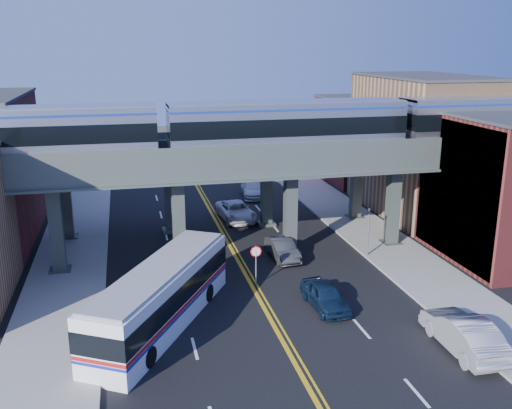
# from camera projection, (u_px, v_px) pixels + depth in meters

# --- Properties ---
(ground) EXTENTS (120.00, 120.00, 0.00)m
(ground) POSITION_uv_depth(u_px,v_px,m) (263.00, 305.00, 33.33)
(ground) COLOR black
(ground) RESTS_ON ground
(sidewalk_west) EXTENTS (5.00, 70.00, 0.16)m
(sidewalk_west) POSITION_uv_depth(u_px,v_px,m) (71.00, 260.00, 40.16)
(sidewalk_west) COLOR gray
(sidewalk_west) RESTS_ON ground
(sidewalk_east) EXTENTS (5.00, 70.00, 0.16)m
(sidewalk_east) POSITION_uv_depth(u_px,v_px,m) (373.00, 236.00, 45.20)
(sidewalk_east) COLOR gray
(sidewalk_east) RESTS_ON ground
(building_west_c) EXTENTS (8.00, 10.00, 8.00)m
(building_west_c) POSITION_uv_depth(u_px,v_px,m) (7.00, 159.00, 55.39)
(building_west_c) COLOR #A27754
(building_west_c) RESTS_ON ground
(building_east_a) EXTENTS (8.00, 10.00, 10.00)m
(building_east_a) POSITION_uv_depth(u_px,v_px,m) (506.00, 189.00, 39.78)
(building_east_a) COLOR maroon
(building_east_a) RESTS_ON ground
(building_east_b) EXTENTS (8.00, 14.00, 12.00)m
(building_east_b) POSITION_uv_depth(u_px,v_px,m) (421.00, 146.00, 50.76)
(building_east_b) COLOR #A27754
(building_east_b) RESTS_ON ground
(building_east_c) EXTENTS (8.00, 10.00, 9.00)m
(building_east_c) POSITION_uv_depth(u_px,v_px,m) (362.00, 140.00, 63.36)
(building_east_c) COLOR maroon
(building_east_c) RESTS_ON ground
(mural_panel) EXTENTS (0.10, 9.50, 9.50)m
(mural_panel) POSITION_uv_depth(u_px,v_px,m) (455.00, 196.00, 38.98)
(mural_panel) COLOR teal
(mural_panel) RESTS_ON ground
(elevated_viaduct_near) EXTENTS (52.00, 3.60, 7.40)m
(elevated_viaduct_near) POSITION_uv_depth(u_px,v_px,m) (235.00, 169.00, 39.08)
(elevated_viaduct_near) COLOR #39423F
(elevated_viaduct_near) RESTS_ON ground
(elevated_viaduct_far) EXTENTS (52.00, 3.60, 7.40)m
(elevated_viaduct_far) POSITION_uv_depth(u_px,v_px,m) (218.00, 151.00, 45.65)
(elevated_viaduct_far) COLOR #39423F
(elevated_viaduct_far) RESTS_ON ground
(transit_train) EXTENTS (50.35, 3.16, 3.69)m
(transit_train) POSITION_uv_depth(u_px,v_px,m) (287.00, 125.00, 39.10)
(transit_train) COLOR black
(transit_train) RESTS_ON elevated_viaduct_near
(stop_sign) EXTENTS (0.76, 0.09, 2.63)m
(stop_sign) POSITION_uv_depth(u_px,v_px,m) (256.00, 259.00, 35.73)
(stop_sign) COLOR slate
(stop_sign) RESTS_ON ground
(traffic_signal) EXTENTS (0.15, 0.18, 4.10)m
(traffic_signal) POSITION_uv_depth(u_px,v_px,m) (369.00, 226.00, 40.35)
(traffic_signal) COLOR slate
(traffic_signal) RESTS_ON ground
(transit_bus) EXTENTS (8.72, 12.29, 3.24)m
(transit_bus) POSITION_uv_depth(u_px,v_px,m) (161.00, 297.00, 30.57)
(transit_bus) COLOR white
(transit_bus) RESTS_ON ground
(car_lane_a) EXTENTS (2.04, 4.47, 1.49)m
(car_lane_a) POSITION_uv_depth(u_px,v_px,m) (325.00, 296.00, 32.86)
(car_lane_a) COLOR #0F1F37
(car_lane_a) RESTS_ON ground
(car_lane_b) EXTENTS (1.72, 4.40, 1.43)m
(car_lane_b) POSITION_uv_depth(u_px,v_px,m) (282.00, 249.00, 40.50)
(car_lane_b) COLOR #2D2E30
(car_lane_b) RESTS_ON ground
(car_lane_c) EXTENTS (3.11, 5.79, 1.55)m
(car_lane_c) POSITION_uv_depth(u_px,v_px,m) (236.00, 211.00, 49.52)
(car_lane_c) COLOR silver
(car_lane_c) RESTS_ON ground
(car_lane_d) EXTENTS (2.75, 5.58, 1.56)m
(car_lane_d) POSITION_uv_depth(u_px,v_px,m) (253.00, 189.00, 57.18)
(car_lane_d) COLOR silver
(car_lane_d) RESTS_ON ground
(car_parked_curb) EXTENTS (2.04, 5.60, 1.83)m
(car_parked_curb) POSITION_uv_depth(u_px,v_px,m) (463.00, 333.00, 28.26)
(car_parked_curb) COLOR #A3A2A7
(car_parked_curb) RESTS_ON ground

